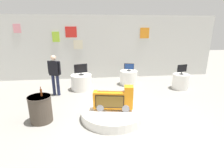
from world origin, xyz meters
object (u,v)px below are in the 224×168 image
Objects in this scene: novelty_firetruck_tv at (114,100)px; tv_on_left_rear at (129,67)px; tv_on_center_rear at (182,69)px; display_pedestal_center_rear at (180,81)px; shopper_browsing_near_truck at (55,72)px; side_table_round at (41,109)px; tv_on_right_rear at (81,69)px; display_pedestal_left_rear at (129,78)px; display_pedestal_right_rear at (82,82)px; bottle_on_side_table at (41,92)px; main_display_pedestal at (113,113)px.

tv_on_left_rear is at bearing 70.19° from novelty_firetruck_tv.
tv_on_center_rear is (3.25, 2.26, 0.33)m from novelty_firetruck_tv.
shopper_browsing_near_truck reaches higher than display_pedestal_center_rear.
side_table_round is (-2.09, 0.03, -0.17)m from novelty_firetruck_tv.
side_table_round is at bearing -111.41° from tv_on_right_rear.
tv_on_center_rear is at bearing -22.62° from display_pedestal_left_rear.
display_pedestal_right_rear is (-1.05, 2.70, -0.24)m from novelty_firetruck_tv.
tv_on_left_rear is at bearing 157.45° from tv_on_center_rear.
novelty_firetruck_tv is 0.74× the size of shopper_browsing_near_truck.
shopper_browsing_near_truck is at bearing -150.48° from tv_on_right_rear.
shopper_browsing_near_truck reaches higher than display_pedestal_right_rear.
display_pedestal_center_rear is 1.45× the size of tv_on_center_rear.
tv_on_center_rear is (2.12, -0.88, 0.56)m from display_pedestal_left_rear.
tv_on_left_rear is 0.64× the size of display_pedestal_center_rear.
bottle_on_side_table reaches higher than display_pedestal_center_rear.
main_display_pedestal is 2.37× the size of display_pedestal_left_rear.
display_pedestal_left_rear is at bearing 11.66° from display_pedestal_right_rear.
tv_on_right_rear reaches higher than side_table_round.
bottle_on_side_table is (0.07, 0.03, 0.49)m from side_table_round.
side_table_round is at bearing -157.32° from display_pedestal_center_rear.
tv_on_right_rear is at bearing 174.33° from display_pedestal_center_rear.
side_table_round is at bearing -156.72° from bottle_on_side_table.
side_table_round is (-3.22, -3.11, -0.44)m from tv_on_left_rear.
bottle_on_side_table is at bearing -135.69° from tv_on_left_rear.
shopper_browsing_near_truck is (0.07, 2.11, 0.54)m from side_table_round.
display_pedestal_center_rear is 4.36m from tv_on_right_rear.
tv_on_center_rear is 1.78× the size of bottle_on_side_table.
side_table_round is at bearing -111.41° from display_pedestal_right_rear.
tv_on_right_rear reaches higher than main_display_pedestal.
novelty_firetruck_tv reaches higher than display_pedestal_left_rear.
tv_on_left_rear is 0.93× the size of tv_on_center_rear.
tv_on_center_rear is at bearing 34.81° from novelty_firetruck_tv.
display_pedestal_right_rear is at bearing 71.94° from tv_on_right_rear.
display_pedestal_center_rear is at bearing 1.34° from shopper_browsing_near_truck.
tv_on_left_rear is 0.81× the size of tv_on_right_rear.
display_pedestal_left_rear is 0.50× the size of shopper_browsing_near_truck.
display_pedestal_center_rear is (3.25, 2.27, -0.24)m from novelty_firetruck_tv.
display_pedestal_center_rear is at bearing -5.67° from tv_on_right_rear.
tv_on_center_rear is 4.32m from tv_on_right_rear.
tv_on_left_rear reaches higher than main_display_pedestal.
novelty_firetruck_tv is at bearing -145.19° from tv_on_center_rear.
bottle_on_side_table reaches higher than tv_on_left_rear.
novelty_firetruck_tv reaches higher than main_display_pedestal.
bottle_on_side_table is (-3.16, -3.08, 0.04)m from tv_on_left_rear.
main_display_pedestal is at bearing -69.12° from display_pedestal_right_rear.
tv_on_right_rear reaches higher than bottle_on_side_table.
tv_on_left_rear reaches higher than display_pedestal_right_rear.
display_pedestal_right_rear reaches higher than main_display_pedestal.
tv_on_right_rear is 2.90m from side_table_round.
bottle_on_side_table reaches higher than main_display_pedestal.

